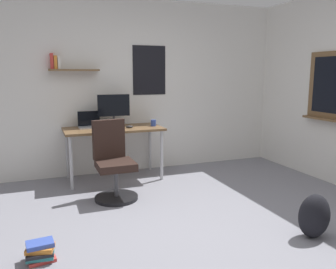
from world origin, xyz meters
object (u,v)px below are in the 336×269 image
Objects in this scene: desk at (114,133)px; keyboard at (110,128)px; office_chair at (114,165)px; coffee_mug at (153,123)px; laptop at (90,124)px; monitor_primary at (114,108)px; backpack at (314,216)px; book_stack_on_floor at (40,252)px; computer_mouse at (130,127)px.

keyboard is at bearing -129.58° from desk.
coffee_mug is at bearing 44.12° from office_chair.
office_chair reaches higher than keyboard.
monitor_primary reaches higher than laptop.
backpack is (1.50, -1.69, -0.20)m from office_chair.
office_chair is at bearing 54.68° from book_stack_on_floor.
monitor_primary is 5.04× the size of coffee_mug.
computer_mouse is at bearing 115.40° from backpack.
office_chair reaches higher than coffee_mug.
computer_mouse is at bearing 0.00° from keyboard.
computer_mouse is 2.68m from backpack.
office_chair is 2.05× the size of monitor_primary.
computer_mouse reaches higher than desk.
laptop is at bearing 155.37° from computer_mouse.
keyboard is at bearing 63.01° from book_stack_on_floor.
laptop is 0.57m from computer_mouse.
desk is 2.32m from book_stack_on_floor.
computer_mouse reaches higher than book_stack_on_floor.
laptop is 0.41m from monitor_primary.
office_chair is at bearing -135.88° from coffee_mug.
coffee_mug is at bearing -14.28° from monitor_primary.
computer_mouse is at bearing -46.92° from monitor_primary.
book_stack_on_floor is at bearing -129.66° from coffee_mug.
monitor_primary reaches higher than office_chair.
monitor_primary is 1.25× the size of keyboard.
monitor_primary is at bearing 62.88° from book_stack_on_floor.
coffee_mug is (0.58, -0.03, 0.12)m from desk.
monitor_primary reaches higher than backpack.
book_stack_on_floor is (-0.87, -1.23, -0.33)m from office_chair.
office_chair is 1.54m from book_stack_on_floor.
backpack is at bearing -61.40° from desk.
backpack is at bearing -48.25° from office_chair.
book_stack_on_floor is at bearing -125.32° from office_chair.
monitor_primary is at bearing 76.81° from office_chair.
backpack is at bearing -63.03° from monitor_primary.
coffee_mug is 2.64m from book_stack_on_floor.
monitor_primary is 0.61m from coffee_mug.
coffee_mug reaches higher than keyboard.
keyboard is 3.56× the size of computer_mouse.
office_chair is at bearing -103.19° from monitor_primary.
desk is 13.14× the size of computer_mouse.
computer_mouse is at bearing -24.63° from laptop.
office_chair is 1.12m from coffee_mug.
laptop reaches higher than computer_mouse.
book_stack_on_floor is at bearing -117.59° from desk.
monitor_primary is (0.34, -0.05, 0.22)m from laptop.
desk is at bearing -107.69° from monitor_primary.
coffee_mug is (0.65, 0.05, 0.04)m from keyboard.
desk is 1.44× the size of office_chair.
office_chair is 0.86m from computer_mouse.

